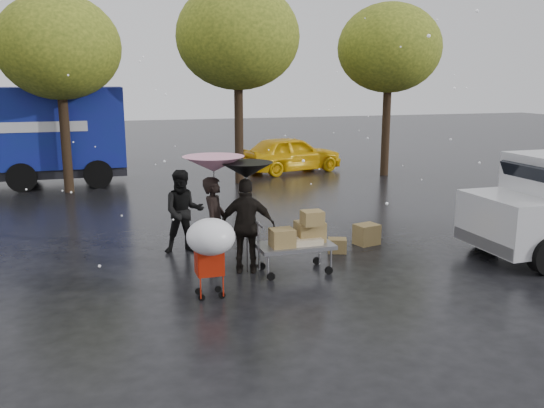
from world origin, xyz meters
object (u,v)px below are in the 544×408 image
object	(u,v)px
person_black	(247,226)
vendor_cart	(299,237)
person_pink	(215,224)
yellow_taxi	(290,154)
blue_truck	(12,138)
shopping_cart	(211,241)

from	to	relation	value
person_black	vendor_cart	xyz separation A→B (m)	(0.98, -0.30, -0.22)
person_pink	yellow_taxi	distance (m)	12.76
person_pink	blue_truck	bearing A→B (deg)	49.74
person_pink	shopping_cart	world-z (taller)	person_pink
vendor_cart	blue_truck	world-z (taller)	blue_truck
vendor_cart	blue_truck	size ratio (longest dim) A/B	0.18
person_black	blue_truck	bearing A→B (deg)	-47.96
person_black	blue_truck	xyz separation A→B (m)	(-5.52, 11.55, 0.81)
person_pink	shopping_cart	distance (m)	1.60
yellow_taxi	person_pink	bearing A→B (deg)	139.98
shopping_cart	person_pink	bearing A→B (deg)	75.65
blue_truck	person_black	bearing A→B (deg)	-64.48
vendor_cart	shopping_cart	size ratio (longest dim) A/B	1.04
person_pink	yellow_taxi	xyz separation A→B (m)	(5.57, 11.48, -0.21)
vendor_cart	yellow_taxi	bearing A→B (deg)	71.65
person_pink	person_black	distance (m)	0.65
person_pink	vendor_cart	world-z (taller)	person_pink
person_pink	blue_truck	distance (m)	12.31
person_pink	shopping_cart	size ratio (longest dim) A/B	1.30
person_black	vendor_cart	size ratio (longest dim) A/B	1.25
person_black	vendor_cart	world-z (taller)	person_black
shopping_cart	yellow_taxi	distance (m)	14.33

